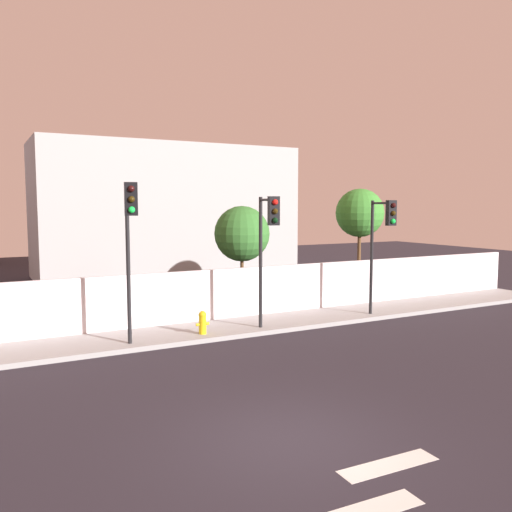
{
  "coord_description": "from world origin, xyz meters",
  "views": [
    {
      "loc": [
        -4.85,
        -7.82,
        4.23
      ],
      "look_at": [
        2.83,
        6.5,
        2.69
      ],
      "focal_mm": 37.07,
      "sensor_mm": 36.0,
      "label": 1
    }
  ],
  "objects_px": {
    "traffic_light_left": "(268,233)",
    "roadside_tree_midright": "(360,213)",
    "traffic_light_right": "(130,229)",
    "roadside_tree_midleft": "(242,234)",
    "traffic_light_center": "(382,232)",
    "fire_hydrant": "(202,322)"
  },
  "relations": [
    {
      "from": "traffic_light_left",
      "to": "roadside_tree_midright",
      "type": "height_order",
      "value": "roadside_tree_midright"
    },
    {
      "from": "traffic_light_left",
      "to": "traffic_light_right",
      "type": "bearing_deg",
      "value": 179.88
    },
    {
      "from": "traffic_light_left",
      "to": "roadside_tree_midleft",
      "type": "relative_size",
      "value": 1.03
    },
    {
      "from": "traffic_light_left",
      "to": "traffic_light_center",
      "type": "bearing_deg",
      "value": 0.21
    },
    {
      "from": "roadside_tree_midleft",
      "to": "fire_hydrant",
      "type": "bearing_deg",
      "value": -132.33
    },
    {
      "from": "roadside_tree_midleft",
      "to": "roadside_tree_midright",
      "type": "height_order",
      "value": "roadside_tree_midright"
    },
    {
      "from": "roadside_tree_midleft",
      "to": "roadside_tree_midright",
      "type": "relative_size",
      "value": 0.85
    },
    {
      "from": "traffic_light_left",
      "to": "traffic_light_center",
      "type": "xyz_separation_m",
      "value": [
        4.8,
        0.02,
        -0.07
      ]
    },
    {
      "from": "roadside_tree_midright",
      "to": "traffic_light_left",
      "type": "bearing_deg",
      "value": -149.76
    },
    {
      "from": "fire_hydrant",
      "to": "roadside_tree_midright",
      "type": "xyz_separation_m",
      "value": [
        9.13,
        3.47,
        3.35
      ]
    },
    {
      "from": "traffic_light_center",
      "to": "fire_hydrant",
      "type": "distance_m",
      "value": 7.36
    },
    {
      "from": "roadside_tree_midleft",
      "to": "roadside_tree_midright",
      "type": "xyz_separation_m",
      "value": [
        5.97,
        -0.0,
        0.79
      ]
    },
    {
      "from": "traffic_light_left",
      "to": "traffic_light_right",
      "type": "height_order",
      "value": "traffic_light_right"
    },
    {
      "from": "roadside_tree_midleft",
      "to": "roadside_tree_midright",
      "type": "distance_m",
      "value": 6.02
    },
    {
      "from": "traffic_light_right",
      "to": "traffic_light_left",
      "type": "bearing_deg",
      "value": -0.12
    },
    {
      "from": "fire_hydrant",
      "to": "roadside_tree_midright",
      "type": "relative_size",
      "value": 0.15
    },
    {
      "from": "traffic_light_center",
      "to": "roadside_tree_midright",
      "type": "relative_size",
      "value": 0.85
    },
    {
      "from": "roadside_tree_midleft",
      "to": "traffic_light_right",
      "type": "bearing_deg",
      "value": -143.52
    },
    {
      "from": "traffic_light_center",
      "to": "roadside_tree_midleft",
      "type": "bearing_deg",
      "value": 131.36
    },
    {
      "from": "traffic_light_left",
      "to": "traffic_light_right",
      "type": "distance_m",
      "value": 4.46
    },
    {
      "from": "traffic_light_right",
      "to": "traffic_light_center",
      "type": "bearing_deg",
      "value": 0.05
    },
    {
      "from": "roadside_tree_midright",
      "to": "traffic_light_center",
      "type": "bearing_deg",
      "value": -119.34
    }
  ]
}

